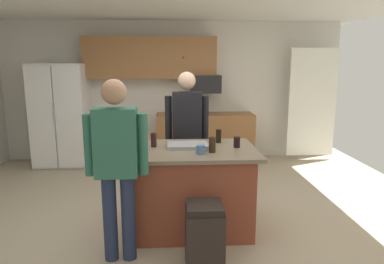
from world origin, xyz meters
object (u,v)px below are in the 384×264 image
glass_stout_tall (219,136)px  trash_bin (204,236)px  refrigerator (61,115)px  serving_tray (188,145)px  microwave_over_range (205,84)px  person_elder_center (187,128)px  glass_dark_ale (154,140)px  mug_blue_stoneware (201,150)px  person_guest_left (117,159)px  tumbler_amber (212,145)px  glass_pilsner (237,142)px  kitchen_island (194,189)px

glass_stout_tall → trash_bin: glass_stout_tall is taller
refrigerator → glass_stout_tall: 3.48m
refrigerator → trash_bin: 4.15m
serving_tray → trash_bin: size_ratio=0.72×
microwave_over_range → glass_stout_tall: (-0.09, -2.52, -0.45)m
person_elder_center → trash_bin: 1.74m
glass_dark_ale → trash_bin: (0.48, -0.87, -0.70)m
refrigerator → mug_blue_stoneware: refrigerator is taller
refrigerator → person_guest_left: bearing=-65.6°
person_elder_center → serving_tray: (-0.03, -0.77, -0.05)m
microwave_over_range → tumbler_amber: microwave_over_range is taller
glass_dark_ale → glass_pilsner: bearing=-5.2°
mug_blue_stoneware → trash_bin: bearing=-91.1°
microwave_over_range → mug_blue_stoneware: 3.07m
glass_pilsner → kitchen_island: bearing=-177.0°
microwave_over_range → serving_tray: (-0.46, -2.73, -0.50)m
microwave_over_range → glass_stout_tall: bearing=-92.0°
tumbler_amber → glass_dark_ale: bearing=155.9°
kitchen_island → serving_tray: size_ratio=3.08×
trash_bin → microwave_over_range: bearing=84.5°
kitchen_island → trash_bin: kitchen_island is taller
person_guest_left → refrigerator: bearing=76.1°
refrigerator → kitchen_island: (2.21, -2.67, -0.44)m
glass_dark_ale → mug_blue_stoneware: bearing=-34.2°
person_guest_left → kitchen_island: bearing=0.0°
kitchen_island → glass_pilsner: glass_pilsner is taller
glass_dark_ale → kitchen_island: bearing=-13.8°
refrigerator → microwave_over_range: (2.60, 0.12, 0.54)m
microwave_over_range → person_guest_left: 3.58m
kitchen_island → person_guest_left: person_guest_left is taller
glass_stout_tall → trash_bin: size_ratio=0.25×
person_guest_left → glass_pilsner: person_guest_left is taller
glass_dark_ale → glass_stout_tall: bearing=12.1°
glass_stout_tall → serving_tray: size_ratio=0.35×
glass_dark_ale → glass_stout_tall: 0.76m
microwave_over_range → trash_bin: bearing=-95.5°
refrigerator → mug_blue_stoneware: size_ratio=14.31×
person_guest_left → glass_pilsner: (1.21, 0.61, 0.00)m
microwave_over_range → tumbler_amber: size_ratio=3.48×
glass_pilsner → glass_stout_tall: (-0.17, 0.24, 0.02)m
person_elder_center → serving_tray: person_elder_center is taller
mug_blue_stoneware → serving_tray: size_ratio=0.29×
glass_pilsner → trash_bin: bearing=-118.5°
microwave_over_range → person_elder_center: size_ratio=0.32×
serving_tray → refrigerator: bearing=129.4°
microwave_over_range → glass_dark_ale: 2.84m
refrigerator → glass_pilsner: size_ratio=15.15×
microwave_over_range → tumbler_amber: 3.00m
refrigerator → glass_stout_tall: size_ratio=11.82×
refrigerator → trash_bin: bearing=-56.7°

